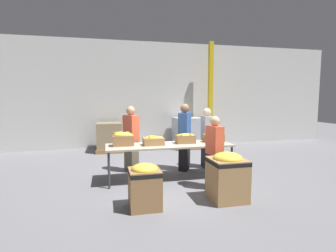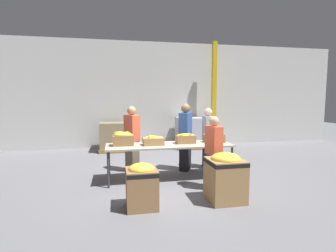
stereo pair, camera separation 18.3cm
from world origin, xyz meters
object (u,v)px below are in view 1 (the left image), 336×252
(banana_box_3, at_px, (213,137))
(volunteer_2, at_px, (214,153))
(support_pillar, at_px, (210,95))
(banana_box_1, at_px, (153,141))
(donation_bin_1, at_px, (227,175))
(pallet_stack_1, at_px, (187,133))
(volunteer_3, at_px, (131,139))
(volunteer_1, at_px, (185,137))
(pallet_stack_0, at_px, (109,137))
(donation_bin_0, at_px, (145,184))
(sorting_table, at_px, (170,146))
(volunteer_0, at_px, (207,138))
(banana_box_2, at_px, (185,138))
(banana_box_0, at_px, (123,139))

(banana_box_3, relative_size, volunteer_2, 0.31)
(volunteer_2, xyz_separation_m, support_pillar, (1.78, 4.57, 1.25))
(banana_box_1, height_order, donation_bin_1, banana_box_1)
(pallet_stack_1, bearing_deg, volunteer_3, -130.52)
(volunteer_1, distance_m, pallet_stack_0, 3.48)
(donation_bin_0, height_order, pallet_stack_1, pallet_stack_1)
(volunteer_2, bearing_deg, sorting_table, 33.68)
(volunteer_0, height_order, support_pillar, support_pillar)
(banana_box_2, xyz_separation_m, support_pillar, (2.13, 3.68, 1.07))
(volunteer_1, distance_m, support_pillar, 3.83)
(pallet_stack_1, bearing_deg, support_pillar, 6.83)
(volunteer_3, distance_m, pallet_stack_0, 2.79)
(pallet_stack_1, bearing_deg, banana_box_0, -126.45)
(volunteer_2, bearing_deg, volunteer_0, -24.34)
(volunteer_3, bearing_deg, support_pillar, 104.38)
(volunteer_1, height_order, pallet_stack_0, volunteer_1)
(volunteer_1, bearing_deg, banana_box_0, -38.43)
(banana_box_1, height_order, banana_box_3, same)
(banana_box_0, xyz_separation_m, volunteer_0, (2.27, 0.71, -0.17))
(sorting_table, relative_size, volunteer_3, 1.73)
(banana_box_0, height_order, volunteer_1, volunteer_1)
(banana_box_1, bearing_deg, banana_box_3, 3.55)
(banana_box_0, bearing_deg, sorting_table, -3.27)
(volunteer_3, bearing_deg, pallet_stack_1, 112.91)
(banana_box_2, bearing_deg, donation_bin_0, -127.64)
(banana_box_3, xyz_separation_m, volunteer_3, (-1.92, 0.75, -0.10))
(banana_box_1, bearing_deg, volunteer_0, 26.01)
(banana_box_3, height_order, volunteer_1, volunteer_1)
(banana_box_0, distance_m, banana_box_2, 1.45)
(volunteer_1, relative_size, support_pillar, 0.43)
(banana_box_1, bearing_deg, pallet_stack_1, 61.73)
(volunteer_0, distance_m, support_pillar, 3.45)
(banana_box_0, height_order, banana_box_3, banana_box_0)
(volunteer_2, bearing_deg, donation_bin_0, 105.09)
(volunteer_0, xyz_separation_m, volunteer_1, (-0.66, -0.12, 0.06))
(banana_box_0, relative_size, volunteer_2, 0.31)
(banana_box_1, distance_m, donation_bin_1, 1.90)
(donation_bin_0, relative_size, pallet_stack_0, 0.76)
(banana_box_2, height_order, pallet_stack_0, banana_box_2)
(banana_box_2, xyz_separation_m, volunteer_2, (0.35, -0.89, -0.18))
(volunteer_1, relative_size, pallet_stack_1, 1.51)
(banana_box_1, height_order, volunteer_1, volunteer_1)
(banana_box_2, xyz_separation_m, donation_bin_0, (-1.20, -1.55, -0.52))
(banana_box_2, distance_m, volunteer_1, 0.63)
(volunteer_0, xyz_separation_m, volunteer_3, (-2.02, 0.07, 0.03))
(sorting_table, xyz_separation_m, banana_box_2, (0.40, 0.05, 0.17))
(banana_box_3, distance_m, volunteer_0, 0.70)
(banana_box_0, xyz_separation_m, donation_bin_0, (0.25, -1.56, -0.56))
(volunteer_3, height_order, donation_bin_0, volunteer_3)
(banana_box_1, relative_size, pallet_stack_1, 0.41)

